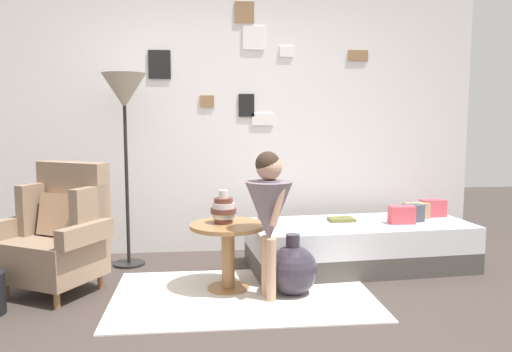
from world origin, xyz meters
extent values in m
plane|color=#423833|center=(0.00, 0.00, 0.00)|extent=(12.00, 12.00, 0.00)
cube|color=silver|center=(0.00, 1.95, 1.30)|extent=(4.80, 0.10, 2.60)
cube|color=white|center=(0.31, 1.90, 1.29)|extent=(0.21, 0.02, 0.11)
cube|color=silver|center=(0.31, 1.89, 1.29)|extent=(0.16, 0.01, 0.09)
cube|color=olive|center=(1.25, 1.90, 1.91)|extent=(0.19, 0.02, 0.10)
cube|color=#616161|center=(1.25, 1.89, 1.91)|extent=(0.15, 0.01, 0.08)
cube|color=black|center=(-0.66, 1.90, 1.80)|extent=(0.21, 0.02, 0.26)
cube|color=gray|center=(-0.66, 1.89, 1.80)|extent=(0.16, 0.01, 0.21)
cube|color=white|center=(0.23, 1.90, 2.06)|extent=(0.21, 0.02, 0.22)
cube|color=slate|center=(0.23, 1.89, 2.06)|extent=(0.16, 0.01, 0.17)
cube|color=olive|center=(-0.22, 1.90, 1.46)|extent=(0.13, 0.02, 0.11)
cube|color=silver|center=(-0.22, 1.89, 1.46)|extent=(0.10, 0.01, 0.09)
cube|color=olive|center=(0.14, 1.90, 2.29)|extent=(0.18, 0.02, 0.19)
cube|color=gray|center=(0.14, 1.89, 2.29)|extent=(0.14, 0.01, 0.15)
cube|color=black|center=(0.16, 1.90, 1.42)|extent=(0.15, 0.02, 0.22)
cube|color=gray|center=(0.16, 1.89, 1.42)|extent=(0.12, 0.01, 0.17)
cube|color=white|center=(0.54, 1.90, 1.94)|extent=(0.13, 0.02, 0.10)
cube|color=#B0B0AF|center=(0.54, 1.89, 1.94)|extent=(0.10, 0.01, 0.08)
cube|color=silver|center=(0.02, 0.60, 0.01)|extent=(1.91, 1.24, 0.01)
cylinder|color=olive|center=(-1.70, 0.72, 0.06)|extent=(0.04, 0.04, 0.12)
cylinder|color=olive|center=(-1.28, 0.48, 0.06)|extent=(0.04, 0.04, 0.12)
cylinder|color=olive|center=(-1.48, 1.11, 0.06)|extent=(0.04, 0.04, 0.12)
cylinder|color=olive|center=(-1.06, 0.87, 0.06)|extent=(0.04, 0.04, 0.12)
cube|color=#8C725B|center=(-1.38, 0.79, 0.27)|extent=(0.80, 0.78, 0.30)
cube|color=#8C725B|center=(-1.27, 1.00, 0.70)|extent=(0.59, 0.42, 0.55)
cube|color=#8C725B|center=(-1.56, 1.01, 0.61)|extent=(0.22, 0.31, 0.39)
cube|color=#8C725B|center=(-1.11, 0.75, 0.61)|extent=(0.22, 0.31, 0.39)
cube|color=#8C725B|center=(-1.68, 0.94, 0.49)|extent=(0.33, 0.48, 0.14)
cube|color=#8C725B|center=(-1.10, 0.62, 0.49)|extent=(0.33, 0.48, 0.14)
cube|color=tan|center=(-1.33, 0.88, 0.58)|extent=(0.39, 0.32, 0.33)
cube|color=#4C4742|center=(1.09, 1.21, 0.09)|extent=(1.96, 0.96, 0.18)
cube|color=silver|center=(1.09, 1.21, 0.29)|extent=(1.96, 0.96, 0.22)
cube|color=#D64C56|center=(1.84, 1.41, 0.48)|extent=(0.23, 0.13, 0.16)
cube|color=tan|center=(1.65, 1.34, 0.47)|extent=(0.22, 0.15, 0.14)
cube|color=#474C56|center=(1.56, 1.21, 0.48)|extent=(0.19, 0.15, 0.15)
cube|color=#D64C56|center=(1.43, 1.14, 0.48)|extent=(0.21, 0.12, 0.15)
cylinder|color=#9E7042|center=(-0.08, 0.75, 0.01)|extent=(0.32, 0.32, 0.02)
cylinder|color=#9E7042|center=(-0.08, 0.75, 0.25)|extent=(0.10, 0.10, 0.46)
cylinder|color=#9E7042|center=(-0.08, 0.75, 0.50)|extent=(0.58, 0.58, 0.03)
cylinder|color=brown|center=(-0.12, 0.78, 0.53)|extent=(0.14, 0.14, 0.04)
cylinder|color=silver|center=(-0.12, 0.78, 0.57)|extent=(0.17, 0.17, 0.04)
cylinder|color=brown|center=(-0.12, 0.78, 0.61)|extent=(0.20, 0.20, 0.04)
cylinder|color=silver|center=(-0.12, 0.78, 0.65)|extent=(0.17, 0.17, 0.04)
cylinder|color=brown|center=(-0.12, 0.78, 0.69)|extent=(0.14, 0.14, 0.04)
cylinder|color=silver|center=(-0.12, 0.78, 0.73)|extent=(0.07, 0.07, 0.06)
cylinder|color=black|center=(-0.93, 1.50, 0.01)|extent=(0.28, 0.28, 0.02)
cylinder|color=black|center=(-0.93, 1.50, 0.82)|extent=(0.03, 0.03, 1.59)
cone|color=#9E937F|center=(-0.93, 1.50, 1.54)|extent=(0.38, 0.38, 0.30)
cylinder|color=tan|center=(0.21, 0.45, 0.23)|extent=(0.07, 0.07, 0.46)
cylinder|color=tan|center=(0.18, 0.55, 0.23)|extent=(0.07, 0.07, 0.46)
cone|color=slate|center=(0.19, 0.50, 0.64)|extent=(0.34, 0.34, 0.44)
cylinder|color=slate|center=(0.19, 0.50, 0.79)|extent=(0.17, 0.17, 0.17)
cylinder|color=tan|center=(0.24, 0.39, 0.71)|extent=(0.13, 0.08, 0.29)
cylinder|color=tan|center=(0.19, 0.62, 0.71)|extent=(0.13, 0.08, 0.29)
sphere|color=tan|center=(0.19, 0.50, 0.96)|extent=(0.19, 0.19, 0.19)
sphere|color=#38281E|center=(0.19, 0.50, 0.99)|extent=(0.18, 0.18, 0.18)
cube|color=olive|center=(0.94, 1.29, 0.42)|extent=(0.23, 0.17, 0.03)
sphere|color=#332D38|center=(0.38, 0.59, 0.19)|extent=(0.37, 0.37, 0.37)
cylinder|color=#332D38|center=(0.38, 0.59, 0.41)|extent=(0.10, 0.10, 0.09)
camera|label=1|loc=(-0.27, -3.07, 1.32)|focal=36.14mm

